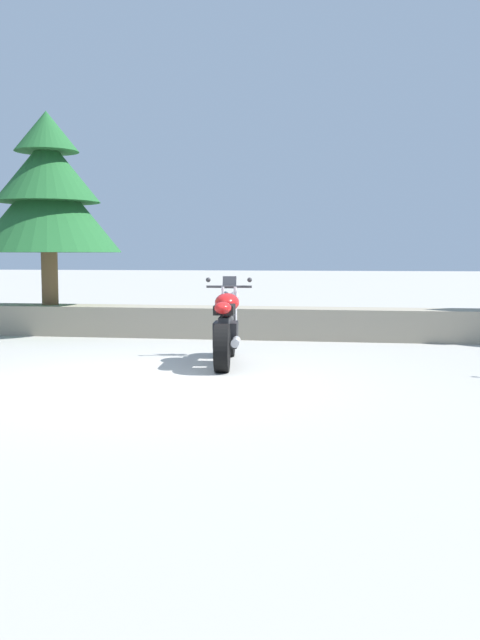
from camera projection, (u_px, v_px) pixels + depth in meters
The scene contains 4 objects.
ground_plane at pixel (141, 384), 8.32m from camera, with size 120.00×120.00×0.00m, color #A3A099.
stone_wall at pixel (219, 322), 13.02m from camera, with size 36.00×0.80×0.55m, color gray.
motorcycle_red_centre at pixel (226, 328), 9.85m from camera, with size 0.68×2.07×1.18m.
pine_tree_far_left at pixel (48, 193), 13.39m from camera, with size 2.70×2.70×3.59m.
Camera 1 is at (2.43, -7.94, 1.49)m, focal length 40.34 mm.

